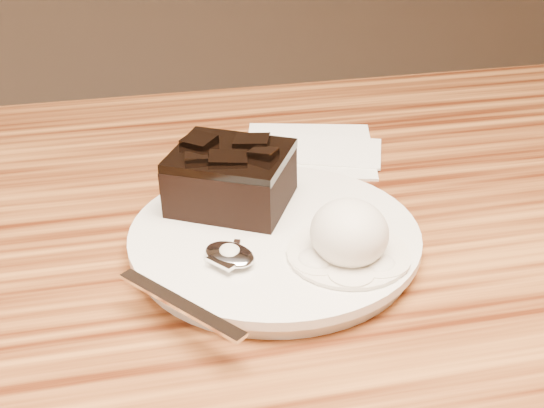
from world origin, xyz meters
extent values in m
cylinder|color=white|center=(0.12, 0.01, 0.76)|extent=(0.24, 0.24, 0.02)
cube|color=black|center=(0.09, 0.06, 0.79)|extent=(0.13, 0.12, 0.05)
ellipsoid|color=white|center=(0.17, -0.04, 0.79)|extent=(0.06, 0.06, 0.05)
cylinder|color=silver|center=(0.17, -0.04, 0.77)|extent=(0.10, 0.10, 0.00)
cube|color=white|center=(0.20, 0.19, 0.75)|extent=(0.17, 0.17, 0.01)
cube|color=black|center=(0.15, -0.06, 0.77)|extent=(0.01, 0.01, 0.00)
cube|color=black|center=(0.09, 0.00, 0.77)|extent=(0.01, 0.01, 0.00)
camera|label=1|loc=(0.01, -0.50, 1.09)|focal=48.36mm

